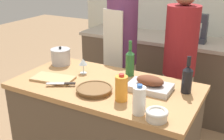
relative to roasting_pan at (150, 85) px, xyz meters
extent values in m
cube|color=brown|center=(-0.34, -0.07, -0.52)|extent=(1.40, 0.73, 0.87)
cube|color=#B27F4C|center=(-0.34, -0.07, -0.06)|extent=(1.44, 0.75, 0.04)
cube|color=brown|center=(-0.34, 1.45, -0.51)|extent=(2.13, 0.58, 0.90)
cube|color=#ADA393|center=(-0.34, 1.45, -0.04)|extent=(2.20, 0.60, 0.04)
cube|color=silver|center=(-0.34, 1.80, 0.32)|extent=(2.70, 0.10, 2.55)
cube|color=#BCBCC1|center=(0.00, 0.00, -0.02)|extent=(0.32, 0.21, 0.04)
ellipsoid|color=brown|center=(0.00, 0.00, 0.03)|extent=(0.21, 0.13, 0.07)
cylinder|color=brown|center=(-0.34, -0.22, -0.03)|extent=(0.24, 0.24, 0.03)
torus|color=brown|center=(-0.34, -0.22, -0.01)|extent=(0.26, 0.26, 0.01)
cube|color=tan|center=(-0.75, -0.19, -0.03)|extent=(0.35, 0.23, 0.02)
cylinder|color=#B7B7BC|center=(-0.92, 0.13, 0.02)|extent=(0.17, 0.17, 0.13)
cylinder|color=#B7B7BC|center=(-0.92, 0.13, 0.10)|extent=(0.18, 0.18, 0.01)
sphere|color=black|center=(-0.92, 0.13, 0.11)|extent=(0.02, 0.02, 0.02)
cylinder|color=beige|center=(0.19, -0.37, -0.02)|extent=(0.13, 0.13, 0.05)
torus|color=beige|center=(0.19, -0.37, 0.01)|extent=(0.14, 0.14, 0.03)
cylinder|color=orange|center=(-0.11, -0.24, 0.04)|extent=(0.09, 0.09, 0.18)
cylinder|color=red|center=(-0.11, -0.24, 0.14)|extent=(0.04, 0.04, 0.02)
cylinder|color=white|center=(0.07, -0.35, 0.05)|extent=(0.08, 0.08, 0.18)
cylinder|color=#3360B2|center=(0.07, -0.35, 0.15)|extent=(0.03, 0.03, 0.02)
cylinder|color=#28662D|center=(-0.25, 0.19, 0.05)|extent=(0.07, 0.07, 0.18)
cone|color=#28662D|center=(-0.25, 0.19, 0.16)|extent=(0.07, 0.07, 0.04)
cylinder|color=#28662D|center=(-0.25, 0.19, 0.21)|extent=(0.03, 0.03, 0.08)
cylinder|color=black|center=(0.24, 0.09, 0.04)|extent=(0.07, 0.07, 0.17)
cone|color=black|center=(0.24, 0.09, 0.14)|extent=(0.07, 0.07, 0.03)
cylinder|color=black|center=(0.24, 0.09, 0.20)|extent=(0.03, 0.03, 0.07)
cylinder|color=silver|center=(-0.62, 0.04, -0.04)|extent=(0.06, 0.06, 0.00)
cylinder|color=silver|center=(-0.62, 0.04, 0.00)|extent=(0.01, 0.01, 0.07)
cone|color=silver|center=(-0.62, 0.04, 0.06)|extent=(0.07, 0.07, 0.05)
cube|color=#B7B7BC|center=(-0.65, -0.28, -0.02)|extent=(0.13, 0.10, 0.01)
cube|color=black|center=(-0.56, -0.22, -0.02)|extent=(0.09, 0.07, 0.01)
cube|color=#333842|center=(0.03, 1.39, 0.01)|extent=(0.18, 0.14, 0.06)
cylinder|color=#B7B7BC|center=(0.00, 1.39, 0.09)|extent=(0.13, 0.13, 0.10)
cube|color=#333842|center=(0.09, 1.39, 0.13)|extent=(0.05, 0.08, 0.17)
cube|color=#333842|center=(0.03, 1.39, 0.26)|extent=(0.17, 0.08, 0.09)
cylinder|color=maroon|center=(-0.84, 1.39, 0.07)|extent=(0.05, 0.05, 0.18)
cylinder|color=black|center=(-0.84, 1.39, 0.17)|extent=(0.02, 0.02, 0.02)
cylinder|color=#332D28|center=(-0.24, 1.48, 0.05)|extent=(0.06, 0.06, 0.13)
cylinder|color=black|center=(-0.24, 1.48, 0.12)|extent=(0.03, 0.03, 0.02)
cube|color=beige|center=(-0.59, 0.71, -0.55)|extent=(0.28, 0.22, 0.80)
cylinder|color=#663360|center=(-0.59, 0.71, 0.18)|extent=(0.31, 0.31, 0.67)
cube|color=silver|center=(-0.62, 0.57, -0.01)|extent=(0.24, 0.07, 0.85)
cube|color=beige|center=(0.01, 0.74, -0.56)|extent=(0.27, 0.21, 0.78)
cylinder|color=maroon|center=(0.01, 0.74, 0.15)|extent=(0.31, 0.31, 0.65)
camera|label=1|loc=(0.66, -1.78, 0.85)|focal=45.00mm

